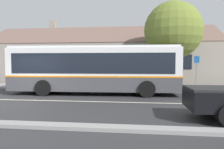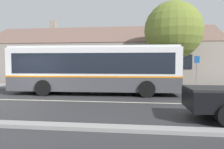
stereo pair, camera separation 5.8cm
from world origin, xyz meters
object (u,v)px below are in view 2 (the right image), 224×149
at_px(street_tree_primary, 173,31).
at_px(bus_stop_sign, 197,69).
at_px(transit_bus, 95,69).
at_px(bench_by_building, 39,81).

relative_size(street_tree_primary, bus_stop_sign, 2.94).
xyz_separation_m(transit_bus, street_tree_primary, (5.66, 4.24, 3.00)).
distance_m(bench_by_building, street_tree_primary, 11.83).
relative_size(transit_bus, street_tree_primary, 1.57).
height_order(bench_by_building, street_tree_primary, street_tree_primary).
relative_size(transit_bus, bench_by_building, 6.92).
bearing_deg(bus_stop_sign, street_tree_primary, 122.14).
bearing_deg(street_tree_primary, bus_stop_sign, -57.86).
bearing_deg(bus_stop_sign, transit_bus, -163.39).
bearing_deg(bus_stop_sign, bench_by_building, 175.88).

